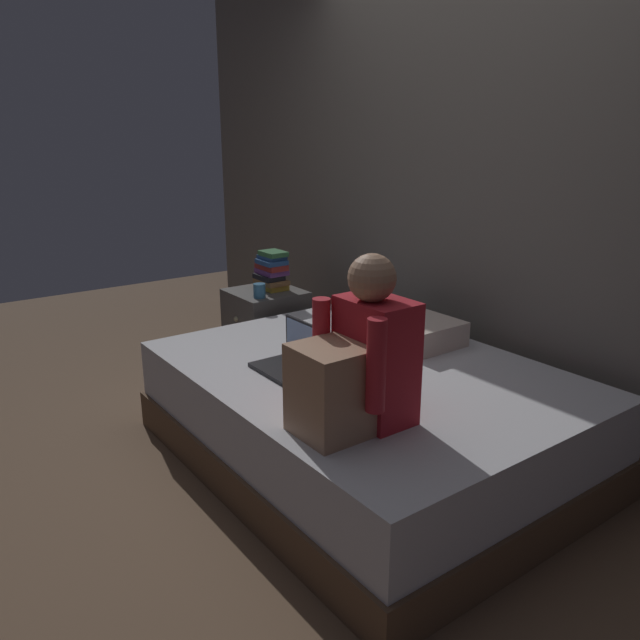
% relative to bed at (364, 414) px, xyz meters
% --- Properties ---
extents(ground_plane, '(8.00, 8.00, 0.00)m').
position_rel_bed_xyz_m(ground_plane, '(-0.20, -0.30, -0.24)').
color(ground_plane, brown).
extents(wall_back, '(5.60, 0.10, 2.70)m').
position_rel_bed_xyz_m(wall_back, '(-0.20, 0.90, 1.11)').
color(wall_back, slate).
rests_on(wall_back, ground_plane).
extents(bed, '(2.00, 1.50, 0.48)m').
position_rel_bed_xyz_m(bed, '(0.00, 0.00, 0.00)').
color(bed, brown).
rests_on(bed, ground_plane).
extents(nightstand, '(0.44, 0.46, 0.55)m').
position_rel_bed_xyz_m(nightstand, '(-1.30, 0.24, 0.04)').
color(nightstand, '#474442').
rests_on(nightstand, ground_plane).
extents(person_sitting, '(0.39, 0.44, 0.66)m').
position_rel_bed_xyz_m(person_sitting, '(0.43, -0.40, 0.49)').
color(person_sitting, '#B21E28').
rests_on(person_sitting, bed).
extents(laptop, '(0.32, 0.23, 0.22)m').
position_rel_bed_xyz_m(laptop, '(-0.18, -0.29, 0.30)').
color(laptop, black).
rests_on(laptop, bed).
extents(pillow, '(0.56, 0.36, 0.13)m').
position_rel_bed_xyz_m(pillow, '(-0.19, 0.45, 0.31)').
color(pillow, beige).
rests_on(pillow, bed).
extents(book_stack, '(0.24, 0.17, 0.26)m').
position_rel_bed_xyz_m(book_stack, '(-1.32, 0.30, 0.43)').
color(book_stack, gold).
rests_on(book_stack, nightstand).
extents(mug, '(0.08, 0.08, 0.09)m').
position_rel_bed_xyz_m(mug, '(-1.17, 0.12, 0.36)').
color(mug, teal).
rests_on(mug, nightstand).
extents(clothes_pile, '(0.26, 0.22, 0.12)m').
position_rel_bed_xyz_m(clothes_pile, '(-0.36, 0.41, 0.30)').
color(clothes_pile, '#3D4C8E').
rests_on(clothes_pile, bed).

